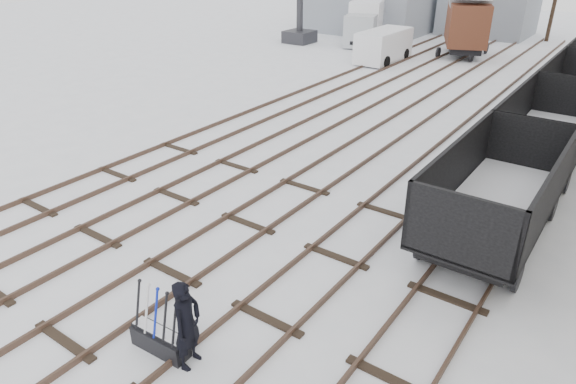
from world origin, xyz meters
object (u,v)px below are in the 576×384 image
box_van_wagon (467,21)px  panel_van (384,45)px  ground_frame (160,339)px  lorry (366,21)px  worker (187,325)px  freight_wagon_a (495,206)px  crane (302,6)px

box_van_wagon → panel_van: 6.37m
ground_frame → box_van_wagon: (-4.49, 32.05, 2.05)m
box_van_wagon → lorry: size_ratio=0.81×
worker → box_van_wagon: 32.41m
ground_frame → worker: worker is taller
worker → freight_wagon_a: bearing=-33.1°
ground_frame → panel_van: 28.29m
freight_wagon_a → box_van_wagon: bearing=110.1°
crane → ground_frame: bearing=-60.5°
crane → freight_wagon_a: bearing=-45.5°
ground_frame → freight_wagon_a: size_ratio=0.23×
worker → freight_wagon_a: (3.45, 8.23, 0.06)m
panel_van → lorry: bearing=128.4°
box_van_wagon → lorry: 8.05m
worker → lorry: size_ratio=0.27×
box_van_wagon → worker: bearing=-103.0°
ground_frame → lorry: (-12.49, 32.65, 1.34)m
ground_frame → panel_van: (-8.22, 27.05, 0.79)m
freight_wagon_a → box_van_wagon: size_ratio=1.11×
lorry → panel_van: 7.05m
freight_wagon_a → lorry: lorry is taller
box_van_wagon → lorry: box_van_wagon is taller
ground_frame → panel_van: panel_van is taller
worker → lorry: lorry is taller
worker → lorry: bearing=11.8°
ground_frame → worker: (0.75, 0.10, 0.68)m
ground_frame → crane: crane is taller
lorry → panel_van: (4.26, -5.59, -0.55)m
panel_van → worker: bearing=-70.6°
freight_wagon_a → crane: crane is taller
freight_wagon_a → lorry: 29.49m
ground_frame → lorry: 34.98m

